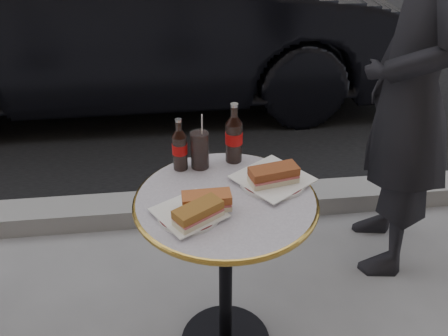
{
  "coord_description": "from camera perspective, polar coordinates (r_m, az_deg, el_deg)",
  "views": [
    {
      "loc": [
        -0.17,
        -1.35,
        1.7
      ],
      "look_at": [
        0.0,
        0.05,
        0.82
      ],
      "focal_mm": 40.0,
      "sensor_mm": 36.0,
      "label": 1
    }
  ],
  "objects": [
    {
      "name": "bistro_table",
      "position": [
        1.9,
        0.18,
        -12.5
      ],
      "size": [
        0.62,
        0.62,
        0.73
      ],
      "primitive_type": null,
      "color": "#BAB2C4",
      "rests_on": "ground"
    },
    {
      "name": "plate_left",
      "position": [
        1.59,
        -4.03,
        -5.31
      ],
      "size": [
        0.26,
        0.26,
        0.01
      ],
      "primitive_type": "cylinder",
      "rotation": [
        0.0,
        0.0,
        0.36
      ],
      "color": "silver",
      "rests_on": "bistro_table"
    },
    {
      "name": "parked_car",
      "position": [
        4.02,
        -10.32,
        16.77
      ],
      "size": [
        1.47,
        4.18,
        1.37
      ],
      "primitive_type": "imported",
      "rotation": [
        0.0,
        0.0,
        1.58
      ],
      "color": "black",
      "rests_on": "ground"
    },
    {
      "name": "plate_right",
      "position": [
        1.75,
        5.56,
        -1.39
      ],
      "size": [
        0.31,
        0.31,
        0.01
      ],
      "primitive_type": "cylinder",
      "rotation": [
        0.0,
        0.0,
        0.43
      ],
      "color": "silver",
      "rests_on": "bistro_table"
    },
    {
      "name": "cola_glass",
      "position": [
        1.8,
        -2.79,
        2.08
      ],
      "size": [
        0.09,
        0.09,
        0.14
      ],
      "primitive_type": "cylinder",
      "rotation": [
        0.0,
        0.0,
        -0.36
      ],
      "color": "black",
      "rests_on": "bistro_table"
    },
    {
      "name": "sandwich_right",
      "position": [
        1.71,
        5.68,
        -0.89
      ],
      "size": [
        0.18,
        0.11,
        0.06
      ],
      "primitive_type": "cube",
      "rotation": [
        0.0,
        0.0,
        0.21
      ],
      "color": "brown",
      "rests_on": "plate_right"
    },
    {
      "name": "pedestrian",
      "position": [
        2.25,
        20.57,
        8.05
      ],
      "size": [
        0.52,
        0.69,
        1.73
      ],
      "primitive_type": "imported",
      "rotation": [
        0.0,
        0.0,
        -1.74
      ],
      "color": "black",
      "rests_on": "ground"
    },
    {
      "name": "asphalt_road",
      "position": [
        6.57,
        -5.32,
        16.76
      ],
      "size": [
        40.0,
        8.0,
        0.0
      ],
      "primitive_type": "cube",
      "color": "black",
      "rests_on": "ground"
    },
    {
      "name": "sandwich_left_a",
      "position": [
        1.53,
        -2.97,
        -5.29
      ],
      "size": [
        0.17,
        0.15,
        0.05
      ],
      "primitive_type": "cube",
      "rotation": [
        0.0,
        0.0,
        0.58
      ],
      "color": "#925C25",
      "rests_on": "plate_left"
    },
    {
      "name": "curb",
      "position": [
        2.79,
        -2.06,
        -4.3
      ],
      "size": [
        40.0,
        0.2,
        0.12
      ],
      "primitive_type": "cube",
      "color": "gray",
      "rests_on": "ground"
    },
    {
      "name": "sandwich_left_b",
      "position": [
        1.58,
        -1.99,
        -3.91
      ],
      "size": [
        0.16,
        0.08,
        0.05
      ],
      "primitive_type": "cube",
      "rotation": [
        0.0,
        0.0,
        0.02
      ],
      "color": "#B35A2D",
      "rests_on": "plate_left"
    },
    {
      "name": "cola_bottle_left",
      "position": [
        1.78,
        -5.11,
        2.72
      ],
      "size": [
        0.07,
        0.07,
        0.2
      ],
      "primitive_type": null,
      "rotation": [
        0.0,
        0.0,
        0.27
      ],
      "color": "black",
      "rests_on": "bistro_table"
    },
    {
      "name": "cola_bottle_right",
      "position": [
        1.82,
        1.15,
        4.05
      ],
      "size": [
        0.08,
        0.08,
        0.23
      ],
      "primitive_type": null,
      "rotation": [
        0.0,
        0.0,
        -0.18
      ],
      "color": "black",
      "rests_on": "bistro_table"
    }
  ]
}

